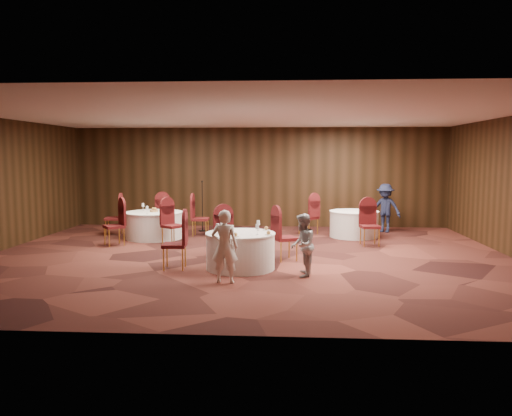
# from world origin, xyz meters

# --- Properties ---
(ground) EXTENTS (12.00, 12.00, 0.00)m
(ground) POSITION_xyz_m (0.00, 0.00, 0.00)
(ground) COLOR black
(ground) RESTS_ON ground
(room_shell) EXTENTS (12.00, 12.00, 12.00)m
(room_shell) POSITION_xyz_m (0.00, 0.00, 1.96)
(room_shell) COLOR silver
(room_shell) RESTS_ON ground
(table_main) EXTENTS (1.42, 1.42, 0.74)m
(table_main) POSITION_xyz_m (-0.03, -1.21, 0.38)
(table_main) COLOR white
(table_main) RESTS_ON ground
(table_left) EXTENTS (1.60, 1.60, 0.74)m
(table_left) POSITION_xyz_m (-2.79, 2.41, 0.38)
(table_left) COLOR white
(table_left) RESTS_ON ground
(table_right) EXTENTS (1.38, 1.38, 0.74)m
(table_right) POSITION_xyz_m (2.81, 3.00, 0.38)
(table_right) COLOR white
(table_right) RESTS_ON ground
(chairs_main) EXTENTS (2.86, 1.91, 1.00)m
(chairs_main) POSITION_xyz_m (-0.36, -0.54, 0.50)
(chairs_main) COLOR #380B0F
(chairs_main) RESTS_ON ground
(chairs_left) EXTENTS (3.09, 3.08, 1.00)m
(chairs_left) POSITION_xyz_m (-2.80, 2.43, 0.50)
(chairs_left) COLOR #380B0F
(chairs_left) RESTS_ON ground
(chairs_right) EXTENTS (2.16, 2.38, 1.00)m
(chairs_right) POSITION_xyz_m (2.29, 2.53, 0.50)
(chairs_right) COLOR #380B0F
(chairs_right) RESTS_ON ground
(tabletop_main) EXTENTS (1.13, 1.04, 0.22)m
(tabletop_main) POSITION_xyz_m (0.09, -1.29, 0.84)
(tabletop_main) COLOR silver
(tabletop_main) RESTS_ON table_main
(tabletop_left) EXTENTS (0.90, 0.86, 0.22)m
(tabletop_left) POSITION_xyz_m (-2.79, 2.41, 0.82)
(tabletop_left) COLOR silver
(tabletop_left) RESTS_ON table_left
(tabletop_right) EXTENTS (0.08, 0.08, 0.22)m
(tabletop_right) POSITION_xyz_m (3.02, 2.71, 0.90)
(tabletop_right) COLOR silver
(tabletop_right) RESTS_ON table_right
(mic_stand) EXTENTS (0.24, 0.24, 1.54)m
(mic_stand) POSITION_xyz_m (-1.67, 3.82, 0.44)
(mic_stand) COLOR black
(mic_stand) RESTS_ON ground
(woman_a) EXTENTS (0.50, 0.34, 1.34)m
(woman_a) POSITION_xyz_m (-0.20, -2.36, 0.67)
(woman_a) COLOR white
(woman_a) RESTS_ON ground
(woman_b) EXTENTS (0.51, 0.63, 1.21)m
(woman_b) POSITION_xyz_m (1.21, -1.77, 0.60)
(woman_b) COLOR #A2A3A7
(woman_b) RESTS_ON ground
(man_c) EXTENTS (1.09, 0.91, 1.46)m
(man_c) POSITION_xyz_m (3.85, 3.95, 0.73)
(man_c) COLOR #151A31
(man_c) RESTS_ON ground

